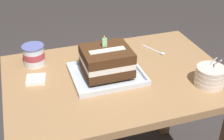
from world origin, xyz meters
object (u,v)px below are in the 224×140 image
Objects in this scene: ice_cream_tub at (34,55)px; foil_tray at (107,75)px; bowl_stack at (210,76)px; birthday_cake at (107,61)px; serving_spoon_near_tray at (158,52)px; napkin_pile at (36,79)px.

foil_tray is at bearing -35.07° from ice_cream_tub.
birthday_cake is at bearing 153.06° from bowl_stack.
serving_spoon_near_tray is at bearing 22.38° from foil_tray.
ice_cream_tub reaches higher than foil_tray.
napkin_pile is (-0.32, 0.06, -0.07)m from birthday_cake.
bowl_stack reaches higher than ice_cream_tub.
ice_cream_tub is 0.16m from napkin_pile.
serving_spoon_near_tray is at bearing 22.38° from birthday_cake.
bowl_stack reaches higher than foil_tray.
birthday_cake is at bearing -35.07° from ice_cream_tub.
bowl_stack is (0.41, -0.21, 0.04)m from foil_tray.
bowl_stack is (0.41, -0.21, -0.04)m from birthday_cake.
serving_spoon_near_tray is at bearing 103.57° from bowl_stack.
foil_tray reaches higher than serving_spoon_near_tray.
birthday_cake reaches higher than bowl_stack.
foil_tray is at bearing -90.00° from birthday_cake.
ice_cream_tub is 0.64m from serving_spoon_near_tray.
birthday_cake is at bearing -10.21° from napkin_pile.
ice_cream_tub is at bearing 144.93° from birthday_cake.
bowl_stack is at bearing -26.94° from birthday_cake.
foil_tray is 0.37m from ice_cream_tub.
serving_spoon_near_tray is 1.53× the size of napkin_pile.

